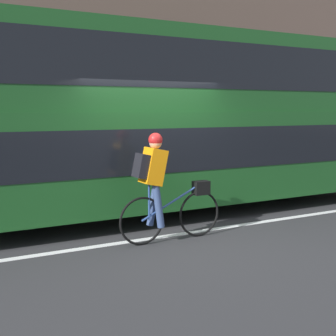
% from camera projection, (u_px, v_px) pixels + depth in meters
% --- Properties ---
extents(ground_plane, '(80.00, 80.00, 0.00)m').
position_uv_depth(ground_plane, '(165.00, 236.00, 7.58)').
color(ground_plane, '#2D2D30').
extents(road_center_line, '(50.00, 0.14, 0.01)m').
position_uv_depth(road_center_line, '(166.00, 236.00, 7.54)').
color(road_center_line, silver).
rests_on(road_center_line, ground_plane).
extents(sidewalk_curb, '(60.00, 1.97, 0.13)m').
position_uv_depth(sidewalk_curb, '(73.00, 188.00, 11.81)').
color(sidewalk_curb, '#A8A399').
rests_on(sidewalk_curb, ground_plane).
extents(building_facade, '(60.00, 0.30, 8.17)m').
position_uv_depth(building_facade, '(56.00, 31.00, 12.30)').
color(building_facade, brown).
rests_on(building_facade, ground_plane).
extents(bus, '(9.52, 2.50, 3.47)m').
position_uv_depth(bus, '(176.00, 114.00, 9.23)').
color(bus, black).
rests_on(bus, ground_plane).
extents(cyclist_on_bike, '(1.76, 0.32, 1.69)m').
position_uv_depth(cyclist_on_bike, '(161.00, 184.00, 7.11)').
color(cyclist_on_bike, black).
rests_on(cyclist_on_bike, ground_plane).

